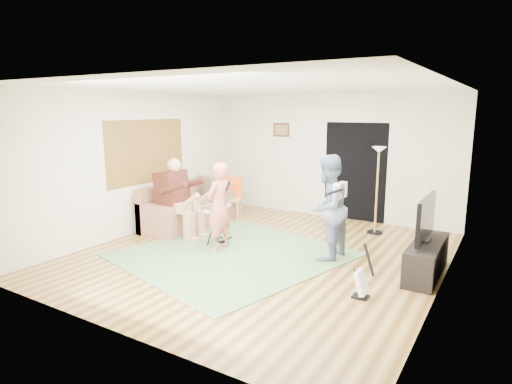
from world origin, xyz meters
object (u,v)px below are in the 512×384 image
Objects in this scene: torchiere_lamp at (378,175)px; tv_cabinet at (426,259)px; sofa at (186,211)px; guitar_spare at (362,282)px; dining_chair at (233,203)px; guitarist at (327,208)px; television at (426,218)px; singer at (218,207)px; drum_kit at (217,226)px.

torchiere_lamp is 2.33m from tv_cabinet.
sofa is 4.52m from guitar_spare.
guitarist is at bearing -48.74° from dining_chair.
television is (0.51, 1.24, 0.64)m from guitar_spare.
drum_kit is at bearing -138.75° from singer.
sofa is at bearing -92.62° from guitarist.
tv_cabinet is (1.51, 0.10, -0.59)m from guitarist.
guitar_spare is 0.66× the size of television.
guitarist reaches higher than singer.
dining_chair is at bearing 115.52° from drum_kit.
television is at bearing 180.00° from tv_cabinet.
torchiere_lamp reaches higher than guitar_spare.
singer reaches higher than dining_chair.
guitar_spare is (2.94, -0.91, -0.09)m from drum_kit.
guitarist is at bearing 129.87° from guitar_spare.
torchiere_lamp is at bearing 176.76° from guitarist.
sofa is 1.53× the size of tv_cabinet.
torchiere_lamp reaches higher than dining_chair.
dining_chair is at bearing -112.81° from guitarist.
dining_chair is at bearing 145.35° from guitar_spare.
guitarist is (3.29, -0.42, 0.55)m from sofa.
singer reaches higher than drum_kit.
singer is 1.07× the size of tv_cabinet.
tv_cabinet is (3.50, 0.33, -0.05)m from drum_kit.
guitar_spare is (2.69, -0.61, -0.54)m from singer.
tv_cabinet is at bearing 98.48° from guitarist.
sofa is 1.43× the size of singer.
television is (1.46, 0.10, 0.01)m from guitarist.
sofa is 1.15m from dining_chair.
drum_kit is 0.50× the size of tv_cabinet.
sofa is 1.87m from singer.
sofa is at bearing -136.65° from dining_chair.
guitarist is 2.30× the size of guitar_spare.
television is at bearing 98.61° from guitarist.
television is at bearing 101.70° from singer.
torchiere_lamp is at bearing 124.30° from television.
guitar_spare reaches higher than drum_kit.
sofa is 3.92m from torchiere_lamp.
sofa reaches higher than tv_cabinet.
sofa is at bearing 153.36° from drum_kit.
tv_cabinet is (0.56, 1.24, 0.04)m from guitar_spare.
guitarist reaches higher than dining_chair.
singer reaches higher than tv_cabinet.
guitar_spare is at bearing -114.16° from tv_cabinet.
guitarist reaches higher than guitar_spare.
drum_kit is 0.41× the size of guitarist.
singer is at bearing -168.91° from television.
sofa reaches higher than guitar_spare.
guitarist reaches higher than drum_kit.
guitarist is at bearing -176.03° from television.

